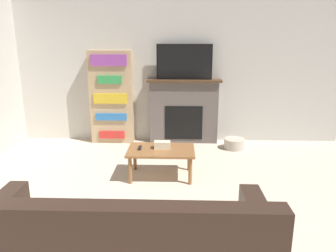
{
  "coord_description": "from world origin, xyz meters",
  "views": [
    {
      "loc": [
        0.25,
        -1.37,
        1.89
      ],
      "look_at": [
        0.11,
        2.79,
        0.76
      ],
      "focal_mm": 35.0,
      "sensor_mm": 36.0,
      "label": 1
    }
  ],
  "objects_px": {
    "tv": "(184,62)",
    "storage_basket": "(234,144)",
    "fireplace": "(184,111)",
    "coffee_table": "(161,153)",
    "bookshelf": "(112,97)"
  },
  "relations": [
    {
      "from": "fireplace",
      "to": "coffee_table",
      "type": "relative_size",
      "value": 1.45
    },
    {
      "from": "fireplace",
      "to": "storage_basket",
      "type": "relative_size",
      "value": 3.76
    },
    {
      "from": "fireplace",
      "to": "coffee_table",
      "type": "bearing_deg",
      "value": -101.6
    },
    {
      "from": "fireplace",
      "to": "tv",
      "type": "relative_size",
      "value": 1.36
    },
    {
      "from": "fireplace",
      "to": "storage_basket",
      "type": "bearing_deg",
      "value": -22.94
    },
    {
      "from": "fireplace",
      "to": "bookshelf",
      "type": "height_order",
      "value": "bookshelf"
    },
    {
      "from": "tv",
      "to": "storage_basket",
      "type": "relative_size",
      "value": 2.76
    },
    {
      "from": "storage_basket",
      "to": "coffee_table",
      "type": "bearing_deg",
      "value": -134.55
    },
    {
      "from": "tv",
      "to": "storage_basket",
      "type": "xyz_separation_m",
      "value": [
        0.88,
        -0.35,
        -1.38
      ]
    },
    {
      "from": "bookshelf",
      "to": "tv",
      "type": "bearing_deg",
      "value": 0.12
    },
    {
      "from": "tv",
      "to": "coffee_table",
      "type": "relative_size",
      "value": 1.07
    },
    {
      "from": "tv",
      "to": "storage_basket",
      "type": "distance_m",
      "value": 1.68
    },
    {
      "from": "bookshelf",
      "to": "coffee_table",
      "type": "bearing_deg",
      "value": -58.33
    },
    {
      "from": "coffee_table",
      "to": "storage_basket",
      "type": "height_order",
      "value": "coffee_table"
    },
    {
      "from": "bookshelf",
      "to": "storage_basket",
      "type": "xyz_separation_m",
      "value": [
        2.19,
        -0.35,
        -0.75
      ]
    }
  ]
}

